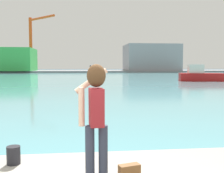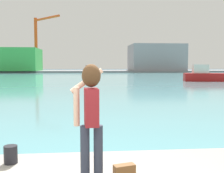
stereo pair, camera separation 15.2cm
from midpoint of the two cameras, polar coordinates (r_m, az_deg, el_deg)
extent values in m
plane|color=#334751|center=(53.41, -5.58, 1.92)|extent=(220.00, 220.00, 0.00)
cube|color=#599EA8|center=(55.41, -5.57, 2.02)|extent=(140.00, 100.00, 0.02)
cube|color=gray|center=(95.38, -5.45, 3.19)|extent=(140.00, 20.00, 0.54)
cylinder|color=#2D3342|center=(4.27, -4.58, -13.49)|extent=(0.14, 0.14, 0.82)
cylinder|color=#2D3342|center=(4.28, -1.82, -13.44)|extent=(0.14, 0.14, 0.82)
cube|color=maroon|center=(4.11, -3.24, -4.28)|extent=(0.22, 0.35, 0.56)
sphere|color=#E0B293|center=(4.07, -3.27, 2.13)|extent=(0.22, 0.22, 0.22)
ellipsoid|color=#472D19|center=(4.05, -3.26, 2.26)|extent=(0.28, 0.26, 0.34)
cylinder|color=#E0B293|center=(4.11, -6.32, -4.17)|extent=(0.09, 0.09, 0.58)
cylinder|color=#E0B293|center=(4.29, -4.25, 1.18)|extent=(0.53, 0.12, 0.40)
cube|color=black|center=(4.40, -4.40, 3.48)|extent=(0.02, 0.07, 0.14)
cube|color=brown|center=(4.32, 3.63, -17.37)|extent=(0.35, 0.22, 0.24)
cylinder|color=black|center=(5.25, -19.49, -13.17)|extent=(0.23, 0.23, 0.31)
cube|color=#B21919|center=(42.30, 18.94, 1.85)|extent=(6.41, 3.29, 1.16)
cube|color=silver|center=(42.10, 17.97, 3.51)|extent=(2.41, 2.00, 1.26)
cube|color=green|center=(93.88, -18.81, 5.30)|extent=(13.21, 13.86, 7.13)
cube|color=gray|center=(96.15, 9.14, 5.94)|extent=(17.75, 13.59, 8.75)
cylinder|color=#D84C19|center=(94.20, -15.45, 8.41)|extent=(1.00, 1.00, 17.12)
cylinder|color=#D84C19|center=(89.79, -13.36, 13.64)|extent=(9.00, 9.95, 0.70)
camera|label=1|loc=(0.08, -89.45, 0.04)|focal=44.07mm
camera|label=2|loc=(0.08, 90.55, -0.04)|focal=44.07mm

